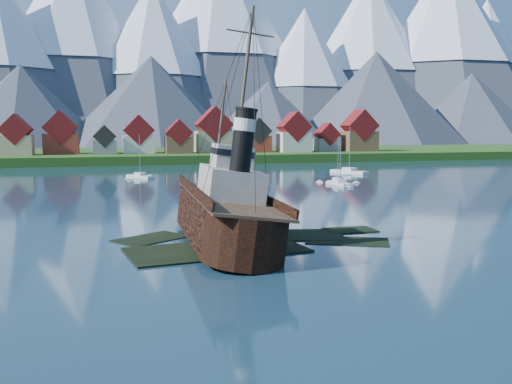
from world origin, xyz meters
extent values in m
plane|color=#183345|center=(0.00, 0.00, 0.00)|extent=(1400.00, 1400.00, 0.00)
cube|color=black|center=(-3.00, -2.00, -0.32)|extent=(19.08, 11.42, 1.00)
cube|color=black|center=(6.00, 4.00, -0.38)|extent=(15.15, 9.76, 1.00)
cube|color=black|center=(2.00, 9.00, -0.28)|extent=(11.45, 9.06, 1.00)
cube|color=black|center=(12.00, -1.00, -0.42)|extent=(10.27, 8.34, 1.00)
cube|color=black|center=(-9.00, 6.00, -0.40)|extent=(9.42, 8.68, 1.00)
cube|color=black|center=(15.00, 5.00, -0.35)|extent=(6.00, 4.00, 1.00)
cube|color=#214313|center=(0.00, 170.00, 0.00)|extent=(600.00, 80.00, 3.20)
cube|color=#3F3D38|center=(0.00, 132.00, 0.00)|extent=(600.00, 2.50, 2.00)
cube|color=tan|center=(-43.00, 150.00, 6.40)|extent=(10.50, 9.00, 6.80)
cube|color=maroon|center=(-43.00, 150.00, 11.69)|extent=(10.69, 9.18, 10.69)
cube|color=maroon|center=(-29.00, 156.00, 6.60)|extent=(12.00, 8.50, 7.20)
cube|color=maroon|center=(-29.00, 156.00, 12.36)|extent=(12.22, 8.67, 12.22)
cube|color=slate|center=(-14.00, 151.00, 5.40)|extent=(8.00, 7.00, 4.80)
cube|color=black|center=(-14.00, 151.00, 9.24)|extent=(8.15, 7.14, 8.15)
cube|color=beige|center=(-2.00, 154.00, 6.20)|extent=(11.00, 9.50, 6.40)
cube|color=maroon|center=(-2.00, 154.00, 11.38)|extent=(11.20, 9.69, 11.20)
cube|color=brown|center=(12.00, 150.00, 5.90)|extent=(9.50, 8.00, 5.80)
cube|color=maroon|center=(12.00, 150.00, 10.51)|extent=(9.67, 8.16, 9.67)
cube|color=tan|center=(26.00, 155.00, 7.00)|extent=(13.50, 10.00, 8.00)
cube|color=maroon|center=(26.00, 155.00, 13.43)|extent=(13.75, 10.20, 13.75)
cube|color=maroon|center=(42.00, 152.00, 6.10)|extent=(10.00, 8.50, 6.20)
cube|color=black|center=(42.00, 152.00, 11.00)|extent=(10.18, 8.67, 10.18)
cube|color=beige|center=(56.00, 149.00, 6.75)|extent=(11.50, 9.00, 7.50)
cube|color=maroon|center=(56.00, 149.00, 12.57)|extent=(11.71, 9.18, 11.71)
cube|color=slate|center=(71.00, 153.00, 5.50)|extent=(9.00, 7.50, 5.00)
cube|color=maroon|center=(71.00, 153.00, 9.62)|extent=(9.16, 7.65, 9.16)
cube|color=brown|center=(84.00, 151.00, 6.90)|extent=(12.50, 10.00, 7.80)
cube|color=maroon|center=(84.00, 151.00, 13.05)|extent=(12.73, 10.20, 12.73)
cone|color=#2D333D|center=(-40.00, 495.00, 88.00)|extent=(210.00, 210.00, 180.00)
cone|color=white|center=(-40.00, 495.00, 124.00)|extent=(130.20, 130.20, 108.00)
cone|color=#2D333D|center=(30.00, 470.00, 70.50)|extent=(170.00, 170.00, 145.00)
cone|color=white|center=(30.00, 470.00, 99.50)|extent=(105.40, 105.40, 87.00)
cone|color=#2D333D|center=(100.00, 515.00, 98.00)|extent=(240.00, 240.00, 200.00)
cone|color=white|center=(100.00, 515.00, 138.00)|extent=(148.80, 148.80, 120.00)
cone|color=#2D333D|center=(170.00, 460.00, 60.50)|extent=(150.00, 150.00, 125.00)
cone|color=white|center=(170.00, 460.00, 85.50)|extent=(93.00, 93.00, 75.00)
cone|color=#2D333D|center=(250.00, 490.00, 83.00)|extent=(200.00, 200.00, 170.00)
cone|color=white|center=(250.00, 490.00, 117.00)|extent=(124.00, 124.00, 102.00)
cone|color=#2D333D|center=(330.00, 475.00, 93.00)|extent=(230.00, 230.00, 190.00)
cone|color=white|center=(330.00, 475.00, 131.00)|extent=(142.60, 142.60, 114.00)
cone|color=#2D333D|center=(400.00, 505.00, 75.50)|extent=(180.00, 180.00, 155.00)
cone|color=white|center=(400.00, 505.00, 106.50)|extent=(111.60, 111.60, 93.00)
cone|color=#2D333D|center=(-70.00, 374.00, 27.00)|extent=(120.00, 120.00, 58.00)
cone|color=#2D333D|center=(20.00, 369.00, 31.00)|extent=(136.00, 136.00, 66.00)
cone|color=#2D333D|center=(110.00, 373.00, 23.00)|extent=(110.00, 110.00, 50.00)
cone|color=#2D333D|center=(200.00, 370.00, 35.50)|extent=(150.00, 150.00, 75.00)
cone|color=#2D333D|center=(290.00, 371.00, 28.00)|extent=(124.00, 124.00, 60.00)
cube|color=black|center=(-1.60, 2.44, 2.49)|extent=(7.79, 22.44, 4.67)
cone|color=black|center=(-1.60, 17.00, 2.49)|extent=(7.79, 7.79, 7.79)
cylinder|color=black|center=(-1.60, -8.78, 2.49)|extent=(7.79, 7.79, 4.67)
cube|color=#4C3826|center=(-1.60, 2.44, 4.94)|extent=(7.64, 29.61, 0.28)
cube|color=black|center=(-5.34, 2.44, 5.44)|extent=(0.22, 28.67, 1.00)
cube|color=black|center=(2.14, 2.44, 5.44)|extent=(0.22, 28.67, 1.00)
cube|color=#ADA89E|center=(-1.60, 0.77, 6.61)|extent=(5.79, 9.46, 3.34)
cube|color=#ADA89E|center=(-1.60, 1.88, 9.50)|extent=(4.01, 4.45, 2.45)
cylinder|color=black|center=(-1.60, -2.90, 11.39)|extent=(2.11, 2.11, 6.23)
cylinder|color=silver|center=(-1.60, -2.90, 12.95)|extent=(2.23, 2.23, 1.22)
cylinder|color=#473828|center=(-1.60, 11.34, 11.73)|extent=(0.31, 0.31, 13.36)
cylinder|color=#473828|center=(-1.60, -0.34, 17.96)|extent=(0.36, 0.36, 14.47)
cube|color=silver|center=(-5.66, 84.98, 0.10)|extent=(6.68, 8.42, 1.16)
cube|color=silver|center=(-5.66, 84.98, 1.01)|extent=(2.95, 3.09, 0.68)
cylinder|color=gray|center=(-5.66, 84.98, 5.70)|extent=(0.14, 0.14, 10.05)
cube|color=silver|center=(36.82, 60.61, 0.09)|extent=(7.19, 6.48, 1.10)
cube|color=silver|center=(36.82, 60.61, 0.96)|extent=(2.76, 2.71, 0.64)
cylinder|color=gray|center=(36.82, 60.61, 5.39)|extent=(0.13, 0.13, 9.49)
cube|color=silver|center=(50.35, 84.68, 0.11)|extent=(7.75, 11.26, 1.35)
cube|color=silver|center=(50.35, 84.68, 1.18)|extent=(3.66, 3.94, 0.79)
cylinder|color=gray|center=(50.35, 84.68, 6.64)|extent=(0.16, 0.16, 11.70)
cube|color=silver|center=(35.43, 55.95, 0.09)|extent=(2.29, 9.17, 1.13)
cube|color=silver|center=(35.43, 55.95, 0.99)|extent=(2.02, 2.57, 0.66)
cylinder|color=gray|center=(35.43, 55.95, 5.54)|extent=(0.13, 0.13, 9.76)
camera|label=1|loc=(-13.73, -58.65, 12.70)|focal=40.00mm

